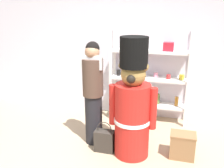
# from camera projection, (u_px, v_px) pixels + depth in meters

# --- Properties ---
(back_wall) EXTENTS (6.40, 0.12, 2.60)m
(back_wall) POSITION_uv_depth(u_px,v_px,m) (127.00, 47.00, 4.72)
(back_wall) COLOR silver
(back_wall) RESTS_ON ground_plane
(merchandise_shelf) EXTENTS (1.40, 0.35, 1.64)m
(merchandise_shelf) POSITION_uv_depth(u_px,v_px,m) (149.00, 76.00, 4.54)
(merchandise_shelf) COLOR white
(merchandise_shelf) RESTS_ON ground_plane
(teddy_bear_guard) EXTENTS (0.66, 0.50, 1.68)m
(teddy_bear_guard) POSITION_uv_depth(u_px,v_px,m) (133.00, 106.00, 3.44)
(teddy_bear_guard) COLOR red
(teddy_bear_guard) RESTS_ON ground_plane
(person_shopper) EXTENTS (0.32, 0.30, 1.57)m
(person_shopper) POSITION_uv_depth(u_px,v_px,m) (93.00, 92.00, 3.74)
(person_shopper) COLOR black
(person_shopper) RESTS_ON ground_plane
(shopping_bag) EXTENTS (0.28, 0.16, 0.46)m
(shopping_bag) POSITION_uv_depth(u_px,v_px,m) (104.00, 140.00, 3.69)
(shopping_bag) COLOR #332D28
(shopping_bag) RESTS_ON ground_plane
(display_crate) EXTENTS (0.35, 0.25, 0.36)m
(display_crate) POSITION_uv_depth(u_px,v_px,m) (182.00, 145.00, 3.53)
(display_crate) COLOR olive
(display_crate) RESTS_ON ground_plane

